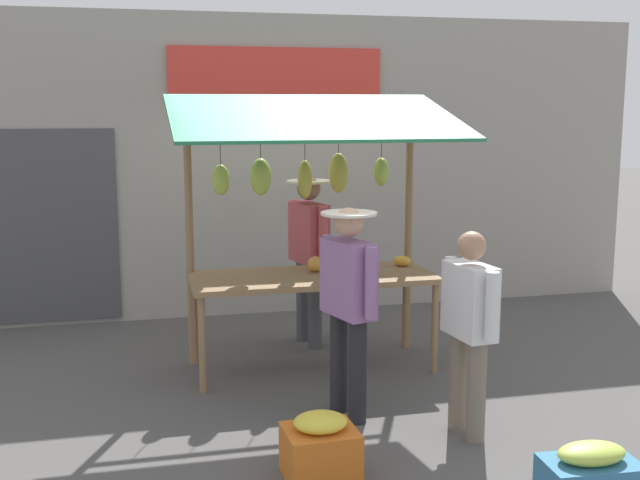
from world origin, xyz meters
The scene contains 8 objects.
ground_plane centered at (0.00, 0.00, 0.00)m, with size 40.00×40.00×0.00m, color #514F4C.
street_backdrop centered at (0.05, -2.20, 1.70)m, with size 9.00×0.30×3.40m.
market_stall centered at (-0.02, -0.03, 1.54)m, with size 2.50×1.46×2.50m.
vendor_with_sunhat centered at (-0.14, -0.75, 1.01)m, with size 0.44×0.70×1.70m.
shopper_with_ponytail centered at (-0.76, 1.74, 0.86)m, with size 0.27×0.66×1.52m.
shopper_in_grey_tee centered at (-0.01, 1.19, 0.97)m, with size 0.43×0.68×1.64m.
produce_crate_near centered at (-1.01, 2.95, 0.20)m, with size 0.58×0.38×0.43m.
produce_crate_side centered at (0.44, 2.14, 0.20)m, with size 0.48×0.42×0.44m.
Camera 1 is at (1.60, 6.90, 2.40)m, focal length 44.88 mm.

